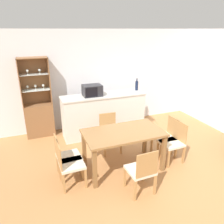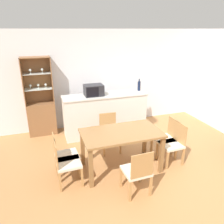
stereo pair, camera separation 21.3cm
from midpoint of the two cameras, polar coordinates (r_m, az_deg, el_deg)
name	(u,v)px [view 1 (the left image)]	position (r m, az deg, el deg)	size (l,w,h in m)	color
ground_plane	(156,172)	(4.34, 9.88, -15.32)	(18.00, 18.00, 0.00)	#B27A47
wall_back	(107,78)	(6.04, -2.22, 8.75)	(6.80, 0.06, 2.55)	silver
kitchen_counter	(104,114)	(5.51, -3.29, -0.66)	(2.08, 0.56, 1.04)	silver
display_cabinet	(39,114)	(5.74, -19.56, -0.40)	(0.68, 0.34, 1.94)	brown
dining_table	(123,137)	(4.06, 1.46, -6.58)	(1.46, 0.82, 0.78)	olive
dining_chair_side_right_far	(166,137)	(4.73, 12.71, -6.39)	(0.41, 0.41, 0.83)	beige
dining_chair_head_near	(141,171)	(3.64, 5.99, -15.02)	(0.42, 0.42, 0.83)	beige
dining_chair_side_left_near	(69,164)	(3.86, -12.73, -13.14)	(0.41, 0.41, 0.83)	beige
dining_chair_side_right_near	(173,142)	(4.55, 14.40, -7.66)	(0.42, 0.42, 0.83)	beige
dining_chair_side_left_far	(67,157)	(4.06, -13.29, -11.29)	(0.43, 0.43, 0.83)	beige
dining_chair_head_far	(110,133)	(4.78, -1.90, -5.52)	(0.42, 0.42, 0.83)	beige
microwave	(92,90)	(5.25, -6.37, 5.62)	(0.44, 0.34, 0.26)	#232328
wine_bottle	(137,85)	(5.74, 5.41, 6.92)	(0.08, 0.08, 0.31)	#141E38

